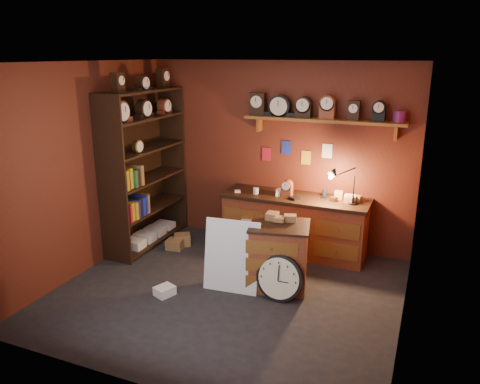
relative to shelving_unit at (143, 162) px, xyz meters
name	(u,v)px	position (x,y,z in m)	size (l,w,h in m)	color
floor	(227,292)	(1.79, -0.98, -1.25)	(4.00, 4.00, 0.00)	black
room_shell	(234,152)	(1.84, -0.87, 0.47)	(4.02, 3.62, 2.71)	#592315
shelving_unit	(143,162)	(0.00, 0.00, 0.00)	(0.47, 1.60, 2.58)	black
workbench	(295,221)	(2.19, 0.49, -0.78)	(2.07, 0.66, 1.36)	brown
low_cabinet	(279,253)	(2.31, -0.59, -0.81)	(0.82, 0.74, 0.90)	brown
big_round_clock	(279,278)	(2.42, -0.89, -0.98)	(0.56, 0.18, 0.56)	black
white_panel	(232,289)	(1.80, -0.88, -1.25)	(0.68, 0.03, 0.90)	silver
mini_fridge	(260,232)	(1.69, 0.41, -0.99)	(0.63, 0.64, 0.53)	silver
floor_box_a	(175,244)	(0.53, -0.08, -1.18)	(0.24, 0.20, 0.15)	olive
floor_box_b	(165,291)	(1.12, -1.33, -1.20)	(0.18, 0.22, 0.11)	white
floor_box_c	(182,240)	(0.56, 0.09, -1.17)	(0.24, 0.20, 0.18)	olive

